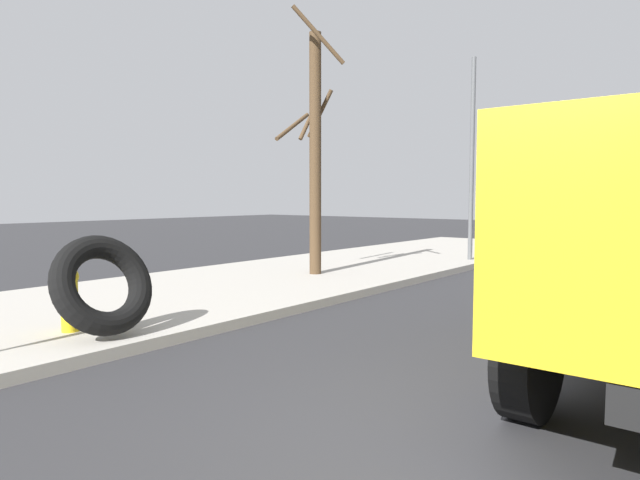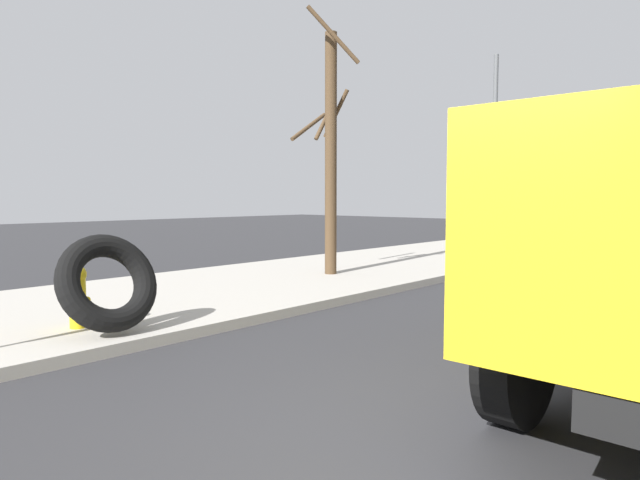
% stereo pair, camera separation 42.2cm
% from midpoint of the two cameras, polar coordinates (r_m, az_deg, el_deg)
% --- Properties ---
extents(ground_plane, '(80.00, 80.00, 0.00)m').
position_cam_midpoint_polar(ground_plane, '(4.40, 15.17, -20.51)').
color(ground_plane, '#2D2D30').
extents(sidewalk_curb, '(36.00, 5.00, 0.15)m').
position_cam_midpoint_polar(sidewalk_curb, '(9.19, -24.23, -7.06)').
color(sidewalk_curb, '#ADA89E').
rests_on(sidewalk_curb, ground).
extents(fire_hydrant, '(0.24, 0.55, 0.82)m').
position_cam_midpoint_polar(fire_hydrant, '(7.72, -22.45, -5.27)').
color(fire_hydrant, yellow).
rests_on(fire_hydrant, sidewalk_curb).
extents(loose_tire, '(1.29, 0.81, 1.28)m').
position_cam_midpoint_polar(loose_tire, '(7.24, -19.62, -4.20)').
color(loose_tire, black).
rests_on(loose_tire, sidewalk_curb).
extents(bare_tree, '(1.36, 1.52, 5.64)m').
position_cam_midpoint_polar(bare_tree, '(12.19, 2.08, 9.45)').
color(bare_tree, '#4C3823').
rests_on(bare_tree, sidewalk_curb).
extents(street_light_pole, '(0.12, 0.12, 5.44)m').
position_cam_midpoint_polar(street_light_pole, '(15.49, 18.38, 8.00)').
color(street_light_pole, '#595B5E').
rests_on(street_light_pole, sidewalk_curb).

